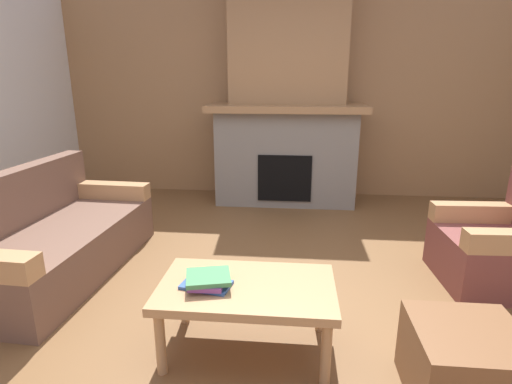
% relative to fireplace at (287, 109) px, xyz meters
% --- Properties ---
extents(ground, '(9.00, 9.00, 0.00)m').
position_rel_fireplace_xyz_m(ground, '(0.00, -2.62, -1.16)').
color(ground, brown).
extents(wall_back_wood_panel, '(6.00, 0.12, 2.70)m').
position_rel_fireplace_xyz_m(wall_back_wood_panel, '(0.00, 0.38, 0.19)').
color(wall_back_wood_panel, '#997047').
rests_on(wall_back_wood_panel, ground).
extents(fireplace, '(1.90, 0.82, 2.70)m').
position_rel_fireplace_xyz_m(fireplace, '(0.00, 0.00, 0.00)').
color(fireplace, gray).
rests_on(fireplace, ground).
extents(couch, '(0.93, 1.84, 0.85)m').
position_rel_fireplace_xyz_m(couch, '(-1.83, -2.23, -0.88)').
color(couch, brown).
rests_on(couch, ground).
extents(armchair, '(0.79, 0.79, 0.85)m').
position_rel_fireplace_xyz_m(armchair, '(1.71, -2.06, -0.87)').
color(armchair, brown).
rests_on(armchair, ground).
extents(coffee_table, '(1.00, 0.60, 0.43)m').
position_rel_fireplace_xyz_m(coffee_table, '(-0.14, -3.05, -0.79)').
color(coffee_table, tan).
rests_on(coffee_table, ground).
extents(ottoman, '(0.52, 0.52, 0.40)m').
position_rel_fireplace_xyz_m(ottoman, '(0.97, -3.34, -0.96)').
color(ottoman, brown).
rests_on(ottoman, ground).
extents(book_stack_near_edge, '(0.31, 0.27, 0.07)m').
position_rel_fireplace_xyz_m(book_stack_near_edge, '(-0.36, -3.10, -0.70)').
color(book_stack_near_edge, '#335699').
rests_on(book_stack_near_edge, coffee_table).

